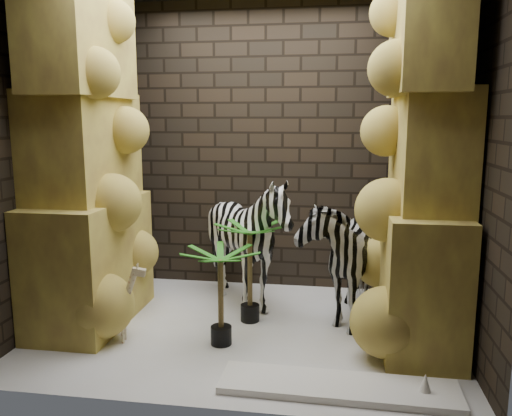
% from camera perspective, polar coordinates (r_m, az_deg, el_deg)
% --- Properties ---
extents(floor, '(3.50, 3.50, 0.00)m').
position_cam_1_polar(floor, '(4.57, -1.19, -13.30)').
color(floor, white).
rests_on(floor, ground).
extents(wall_back, '(3.50, 0.00, 3.50)m').
position_cam_1_polar(wall_back, '(5.45, 1.04, 6.73)').
color(wall_back, black).
rests_on(wall_back, ground).
extents(wall_front, '(3.50, 0.00, 3.50)m').
position_cam_1_polar(wall_front, '(3.00, -5.45, 4.07)').
color(wall_front, black).
rests_on(wall_front, ground).
extents(wall_left, '(0.00, 3.00, 3.00)m').
position_cam_1_polar(wall_left, '(4.84, -22.24, 5.60)').
color(wall_left, black).
rests_on(wall_left, ground).
extents(wall_right, '(0.00, 3.00, 3.00)m').
position_cam_1_polar(wall_right, '(4.27, 22.62, 5.09)').
color(wall_right, black).
rests_on(wall_right, ground).
extents(rock_pillar_left, '(0.68, 1.30, 3.00)m').
position_cam_1_polar(rock_pillar_left, '(4.67, -18.54, 5.69)').
color(rock_pillar_left, '#DAC94D').
rests_on(rock_pillar_left, floor).
extents(rock_pillar_right, '(0.58, 1.25, 3.00)m').
position_cam_1_polar(rock_pillar_right, '(4.21, 18.23, 5.29)').
color(rock_pillar_right, '#DAC94D').
rests_on(rock_pillar_right, floor).
extents(zebra_right, '(0.76, 1.20, 1.34)m').
position_cam_1_polar(zebra_right, '(4.75, 9.39, -4.02)').
color(zebra_right, white).
rests_on(zebra_right, floor).
extents(zebra_left, '(1.14, 1.37, 1.18)m').
position_cam_1_polar(zebra_left, '(4.88, -0.91, -4.48)').
color(zebra_left, white).
rests_on(zebra_left, floor).
extents(giraffe_toy, '(0.36, 0.17, 0.67)m').
position_cam_1_polar(giraffe_toy, '(4.38, -15.71, -10.01)').
color(giraffe_toy, beige).
rests_on(giraffe_toy, floor).
extents(palm_front, '(0.36, 0.36, 0.91)m').
position_cam_1_polar(palm_front, '(4.60, -0.68, -7.13)').
color(palm_front, '#196D16').
rests_on(palm_front, floor).
extents(palm_back, '(0.36, 0.36, 0.80)m').
position_cam_1_polar(palm_back, '(4.16, -3.94, -9.78)').
color(palm_back, '#196D16').
rests_on(palm_back, floor).
extents(surfboard, '(1.60, 0.42, 0.05)m').
position_cam_1_polar(surfboard, '(3.69, 9.09, -19.01)').
color(surfboard, white).
rests_on(surfboard, floor).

